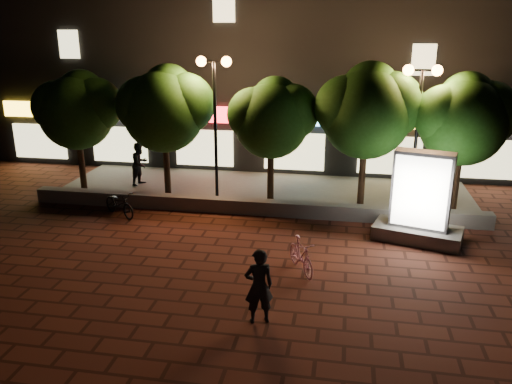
% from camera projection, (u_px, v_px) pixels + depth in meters
% --- Properties ---
extents(ground, '(80.00, 80.00, 0.00)m').
position_uv_depth(ground, '(224.00, 263.00, 14.08)').
color(ground, '#4E2318').
rests_on(ground, ground).
extents(retaining_wall, '(16.00, 0.45, 0.50)m').
position_uv_depth(retaining_wall, '(250.00, 207.00, 17.75)').
color(retaining_wall, '#65635E').
rests_on(retaining_wall, ground).
extents(sidewalk, '(16.00, 5.00, 0.08)m').
position_uv_depth(sidewalk, '(262.00, 191.00, 20.16)').
color(sidewalk, '#65635E').
rests_on(sidewalk, ground).
extents(building_block, '(28.00, 8.12, 11.30)m').
position_uv_depth(building_block, '(284.00, 53.00, 24.71)').
color(building_block, black).
rests_on(building_block, ground).
extents(tree_far_left, '(3.36, 2.80, 4.63)m').
position_uv_depth(tree_far_left, '(78.00, 108.00, 19.34)').
color(tree_far_left, '#331F13').
rests_on(tree_far_left, sidewalk).
extents(tree_left, '(3.60, 3.00, 4.89)m').
position_uv_depth(tree_left, '(165.00, 106.00, 18.71)').
color(tree_left, '#331F13').
rests_on(tree_left, sidewalk).
extents(tree_mid, '(3.24, 2.70, 4.50)m').
position_uv_depth(tree_mid, '(273.00, 116.00, 18.12)').
color(tree_mid, '#331F13').
rests_on(tree_mid, sidewalk).
extents(tree_right, '(3.72, 3.10, 5.07)m').
position_uv_depth(tree_right, '(368.00, 108.00, 17.46)').
color(tree_right, '#331F13').
rests_on(tree_right, sidewalk).
extents(tree_far_right, '(3.48, 2.90, 4.76)m').
position_uv_depth(tree_far_right, '(465.00, 117.00, 16.99)').
color(tree_far_right, '#331F13').
rests_on(tree_far_right, sidewalk).
extents(street_lamp_left, '(1.26, 0.36, 5.18)m').
position_uv_depth(street_lamp_left, '(215.00, 92.00, 17.96)').
color(street_lamp_left, black).
rests_on(street_lamp_left, sidewalk).
extents(street_lamp_right, '(1.26, 0.36, 4.98)m').
position_uv_depth(street_lamp_right, '(420.00, 101.00, 16.84)').
color(street_lamp_right, black).
rests_on(street_lamp_right, sidewalk).
extents(ad_kiosk, '(2.82, 1.94, 2.78)m').
position_uv_depth(ad_kiosk, '(420.00, 205.00, 15.28)').
color(ad_kiosk, '#65635E').
rests_on(ad_kiosk, ground).
extents(scooter_pink, '(1.11, 1.57, 0.93)m').
position_uv_depth(scooter_pink, '(301.00, 255.00, 13.45)').
color(scooter_pink, pink).
rests_on(scooter_pink, ground).
extents(rider, '(0.75, 0.62, 1.75)m').
position_uv_depth(rider, '(259.00, 286.00, 11.02)').
color(rider, black).
rests_on(rider, ground).
extents(scooter_parked, '(1.73, 1.42, 0.88)m').
position_uv_depth(scooter_parked, '(119.00, 203.00, 17.49)').
color(scooter_parked, black).
rests_on(scooter_parked, ground).
extents(pedestrian, '(0.86, 1.00, 1.75)m').
position_uv_depth(pedestrian, '(140.00, 164.00, 20.57)').
color(pedestrian, black).
rests_on(pedestrian, sidewalk).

